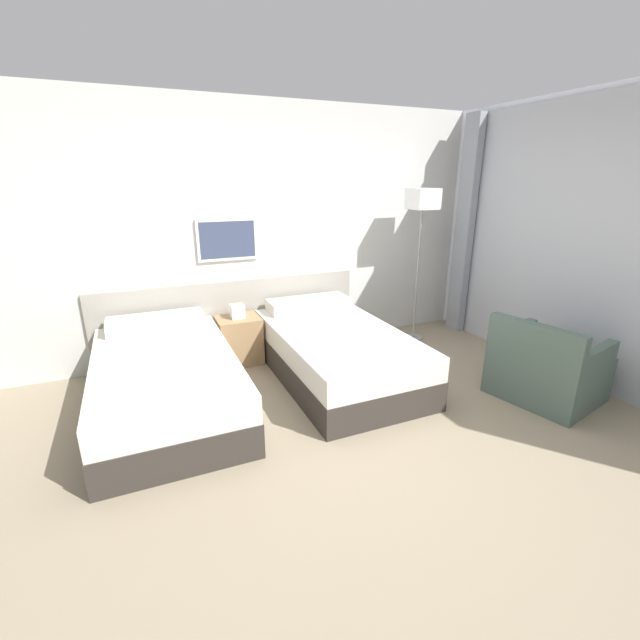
{
  "coord_description": "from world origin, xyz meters",
  "views": [
    {
      "loc": [
        -1.39,
        -2.61,
        1.92
      ],
      "look_at": [
        0.14,
        0.88,
        0.65
      ],
      "focal_mm": 24.0,
      "sensor_mm": 36.0,
      "label": 1
    }
  ],
  "objects_px": {
    "nightstand": "(239,339)",
    "floor_lamp": "(422,209)",
    "bed_near_window": "(336,352)",
    "armchair": "(546,371)",
    "bed_near_door": "(166,381)"
  },
  "relations": [
    {
      "from": "bed_near_door",
      "to": "nightstand",
      "type": "distance_m",
      "value": 1.1
    },
    {
      "from": "bed_near_window",
      "to": "armchair",
      "type": "bearing_deg",
      "value": -36.82
    },
    {
      "from": "bed_near_door",
      "to": "armchair",
      "type": "bearing_deg",
      "value": -20.12
    },
    {
      "from": "bed_near_window",
      "to": "nightstand",
      "type": "height_order",
      "value": "nightstand"
    },
    {
      "from": "nightstand",
      "to": "floor_lamp",
      "type": "distance_m",
      "value": 2.54
    },
    {
      "from": "bed_near_door",
      "to": "armchair",
      "type": "height_order",
      "value": "armchair"
    },
    {
      "from": "armchair",
      "to": "nightstand",
      "type": "bearing_deg",
      "value": 38.45
    },
    {
      "from": "nightstand",
      "to": "bed_near_window",
      "type": "bearing_deg",
      "value": -42.46
    },
    {
      "from": "bed_near_door",
      "to": "bed_near_window",
      "type": "bearing_deg",
      "value": 0.0
    },
    {
      "from": "armchair",
      "to": "bed_near_window",
      "type": "bearing_deg",
      "value": 40.49
    },
    {
      "from": "nightstand",
      "to": "floor_lamp",
      "type": "height_order",
      "value": "floor_lamp"
    },
    {
      "from": "nightstand",
      "to": "armchair",
      "type": "distance_m",
      "value": 3.03
    },
    {
      "from": "bed_near_window",
      "to": "floor_lamp",
      "type": "xyz_separation_m",
      "value": [
        1.36,
        0.58,
        1.32
      ]
    },
    {
      "from": "bed_near_door",
      "to": "nightstand",
      "type": "xyz_separation_m",
      "value": [
        0.81,
        0.74,
        0.0
      ]
    },
    {
      "from": "bed_near_door",
      "to": "nightstand",
      "type": "relative_size",
      "value": 3.06
    }
  ]
}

